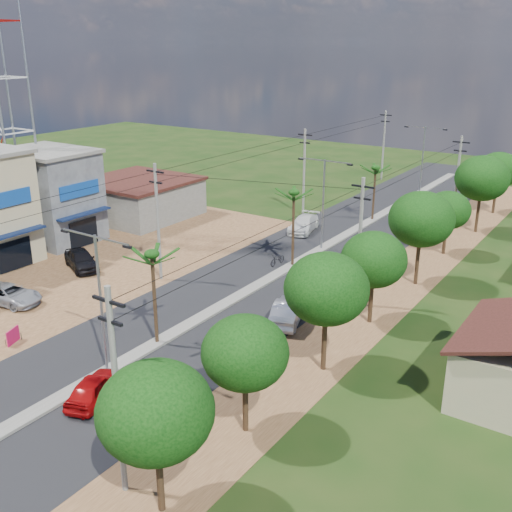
% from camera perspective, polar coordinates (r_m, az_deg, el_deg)
% --- Properties ---
extents(ground, '(160.00, 160.00, 0.00)m').
position_cam_1_polar(ground, '(34.66, -13.94, -10.74)').
color(ground, black).
rests_on(ground, ground).
extents(road, '(12.00, 110.00, 0.04)m').
position_cam_1_polar(road, '(44.82, 0.22, -2.88)').
color(road, black).
rests_on(road, ground).
extents(median, '(1.00, 90.00, 0.18)m').
position_cam_1_polar(median, '(47.14, 2.24, -1.63)').
color(median, '#605E56').
rests_on(median, ground).
extents(dirt_lot_west, '(18.00, 46.00, 0.04)m').
position_cam_1_polar(dirt_lot_west, '(49.90, -18.93, -1.59)').
color(dirt_lot_west, '#53351C').
rests_on(dirt_lot_west, ground).
extents(dirt_shoulder_east, '(5.00, 90.00, 0.03)m').
position_cam_1_polar(dirt_shoulder_east, '(41.12, 10.16, -5.37)').
color(dirt_shoulder_east, '#53351C').
rests_on(dirt_shoulder_east, ground).
extents(shophouse_grey, '(9.00, 6.40, 8.30)m').
position_cam_1_polar(shophouse_grey, '(57.52, -18.99, 5.49)').
color(shophouse_grey, '#44464B').
rests_on(shophouse_grey, ground).
extents(low_shed, '(10.40, 10.40, 3.95)m').
position_cam_1_polar(low_shed, '(63.65, -11.13, 5.45)').
color(low_shed, '#605E56').
rests_on(low_shed, ground).
extents(tree_east_a, '(4.40, 4.40, 6.37)m').
position_cam_1_polar(tree_east_a, '(22.88, -9.54, -14.41)').
color(tree_east_a, black).
rests_on(tree_east_a, ground).
extents(tree_east_b, '(4.00, 4.00, 5.83)m').
position_cam_1_polar(tree_east_b, '(27.13, -1.05, -9.20)').
color(tree_east_b, black).
rests_on(tree_east_b, ground).
extents(tree_east_c, '(4.60, 4.60, 6.83)m').
position_cam_1_polar(tree_east_c, '(32.05, 6.73, -3.13)').
color(tree_east_c, black).
rests_on(tree_east_c, ground).
extents(tree_east_d, '(4.20, 4.20, 6.13)m').
position_cam_1_polar(tree_east_d, '(38.31, 11.15, -0.34)').
color(tree_east_d, black).
rests_on(tree_east_d, ground).
extents(tree_east_e, '(4.80, 4.80, 7.14)m').
position_cam_1_polar(tree_east_e, '(45.19, 15.48, 3.39)').
color(tree_east_e, black).
rests_on(tree_east_e, ground).
extents(tree_east_f, '(3.80, 3.80, 5.52)m').
position_cam_1_polar(tree_east_f, '(53.01, 17.81, 4.17)').
color(tree_east_f, black).
rests_on(tree_east_f, ground).
extents(tree_east_g, '(5.00, 5.00, 7.38)m').
position_cam_1_polar(tree_east_g, '(60.13, 20.74, 6.93)').
color(tree_east_g, black).
rests_on(tree_east_g, ground).
extents(tree_east_h, '(4.40, 4.40, 6.52)m').
position_cam_1_polar(tree_east_h, '(67.98, 22.11, 7.59)').
color(tree_east_h, black).
rests_on(tree_east_h, ground).
extents(palm_median_near, '(2.00, 2.00, 6.15)m').
position_cam_1_polar(palm_median_near, '(34.83, -9.88, -0.21)').
color(palm_median_near, black).
rests_on(palm_median_near, ground).
extents(palm_median_mid, '(2.00, 2.00, 6.55)m').
position_cam_1_polar(palm_median_mid, '(47.01, 3.63, 5.72)').
color(palm_median_mid, black).
rests_on(palm_median_mid, ground).
extents(palm_median_far, '(2.00, 2.00, 5.85)m').
position_cam_1_polar(palm_median_far, '(61.18, 11.32, 8.04)').
color(palm_median_far, black).
rests_on(palm_median_far, ground).
extents(streetlight_near, '(5.10, 0.18, 8.00)m').
position_cam_1_polar(streetlight_near, '(32.55, -14.63, -3.44)').
color(streetlight_near, gray).
rests_on(streetlight_near, ground).
extents(streetlight_mid, '(5.10, 0.18, 8.00)m').
position_cam_1_polar(streetlight_mid, '(51.54, 6.44, 5.60)').
color(streetlight_mid, gray).
rests_on(streetlight_mid, ground).
extents(streetlight_far, '(5.10, 0.18, 8.00)m').
position_cam_1_polar(streetlight_far, '(74.18, 15.62, 9.32)').
color(streetlight_far, gray).
rests_on(streetlight_far, ground).
extents(utility_pole_w_b, '(1.60, 0.24, 9.00)m').
position_cam_1_polar(utility_pole_w_b, '(45.18, -9.33, 3.41)').
color(utility_pole_w_b, '#605E56').
rests_on(utility_pole_w_b, ground).
extents(utility_pole_w_c, '(1.60, 0.24, 9.00)m').
position_cam_1_polar(utility_pole_w_c, '(62.51, 4.60, 8.13)').
color(utility_pole_w_c, '#605E56').
rests_on(utility_pole_w_c, ground).
extents(utility_pole_w_d, '(1.60, 0.24, 9.00)m').
position_cam_1_polar(utility_pole_w_d, '(81.20, 12.07, 10.43)').
color(utility_pole_w_d, '#605E56').
rests_on(utility_pole_w_d, ground).
extents(utility_pole_e_a, '(1.60, 0.24, 9.00)m').
position_cam_1_polar(utility_pole_e_a, '(23.97, -13.15, -12.20)').
color(utility_pole_e_a, '#605E56').
rests_on(utility_pole_e_a, ground).
extents(utility_pole_e_b, '(1.60, 0.24, 9.00)m').
position_cam_1_polar(utility_pole_e_b, '(40.62, 9.85, 1.52)').
color(utility_pole_e_b, '#605E56').
rests_on(utility_pole_e_b, ground).
extents(utility_pole_e_c, '(1.60, 0.24, 9.00)m').
position_cam_1_polar(utility_pole_e_c, '(60.77, 18.59, 6.83)').
color(utility_pole_e_c, '#605E56').
rests_on(utility_pole_e_c, ground).
extents(car_red_near, '(2.91, 4.34, 1.37)m').
position_cam_1_polar(car_red_near, '(32.11, -15.12, -12.06)').
color(car_red_near, '#900708').
rests_on(car_red_near, ground).
extents(car_silver_mid, '(3.12, 4.98, 1.55)m').
position_cam_1_polar(car_silver_mid, '(38.97, 3.07, -5.30)').
color(car_silver_mid, '#96989E').
rests_on(car_silver_mid, ground).
extents(car_white_far, '(3.06, 5.36, 1.46)m').
position_cam_1_polar(car_white_far, '(57.74, 4.56, 3.03)').
color(car_white_far, beige).
rests_on(car_white_far, ground).
extents(car_parked_silver, '(5.02, 2.86, 1.32)m').
position_cam_1_polar(car_parked_silver, '(45.05, -22.41, -3.45)').
color(car_parked_silver, '#96989E').
rests_on(car_parked_silver, ground).
extents(car_parked_dark, '(4.96, 3.59, 1.57)m').
position_cam_1_polar(car_parked_dark, '(49.92, -16.30, -0.35)').
color(car_parked_dark, black).
rests_on(car_parked_dark, ground).
extents(moto_rider_east, '(0.69, 1.79, 0.93)m').
position_cam_1_polar(moto_rider_east, '(31.16, -8.39, -13.07)').
color(moto_rider_east, black).
rests_on(moto_rider_east, ground).
extents(moto_rider_west_a, '(0.75, 1.87, 0.96)m').
position_cam_1_polar(moto_rider_west_a, '(48.90, 2.07, -0.34)').
color(moto_rider_west_a, black).
rests_on(moto_rider_west_a, ground).
extents(moto_rider_west_b, '(0.99, 1.80, 1.04)m').
position_cam_1_polar(moto_rider_west_b, '(56.57, 4.63, 2.46)').
color(moto_rider_west_b, black).
rests_on(moto_rider_west_b, ground).
extents(roadside_sign, '(0.49, 1.13, 0.98)m').
position_cam_1_polar(roadside_sign, '(39.27, -22.13, -7.10)').
color(roadside_sign, '#A00E41').
rests_on(roadside_sign, ground).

